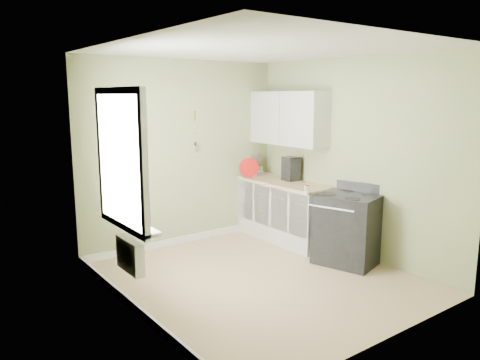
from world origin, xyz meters
TOP-DOWN VIEW (x-y plane):
  - floor at (0.00, 0.00)m, footprint 3.20×3.60m
  - ceiling at (0.00, 0.00)m, footprint 3.20×3.60m
  - wall_back at (0.00, 1.81)m, footprint 3.20×0.02m
  - wall_left at (-1.61, 0.00)m, footprint 0.02×3.60m
  - wall_right at (1.61, 0.00)m, footprint 0.02×3.60m
  - base_cabinets at (1.30, 1.00)m, footprint 0.60×1.60m
  - countertop at (1.29, 1.00)m, footprint 0.64×1.60m
  - upper_cabinets at (1.43, 1.10)m, footprint 0.35×1.40m
  - window at (-1.58, 0.30)m, footprint 0.06×1.14m
  - window_sill at (-1.51, 0.30)m, footprint 0.18×1.14m
  - radiator at (-1.54, 0.25)m, footprint 0.12×0.50m
  - wall_utensils at (0.20, 1.78)m, footprint 0.02×0.14m
  - stove at (1.28, -0.25)m, footprint 0.86×0.91m
  - stand_mixer at (1.30, 1.74)m, footprint 0.26×0.34m
  - kettle at (1.13, 1.67)m, footprint 0.18×0.11m
  - coffee_maker at (1.42, 1.02)m, footprint 0.22×0.24m
  - red_tray at (1.07, 1.61)m, footprint 0.31×0.16m
  - jar at (1.05, 0.30)m, footprint 0.08×0.08m
  - plant_a at (-1.50, 0.10)m, footprint 0.17×0.19m
  - plant_b at (-1.50, 0.25)m, footprint 0.20×0.22m
  - plant_c at (-1.50, 0.72)m, footprint 0.22×0.22m

SIDE VIEW (x-z plane):
  - floor at x=0.00m, z-range -0.02..0.00m
  - base_cabinets at x=1.30m, z-range 0.00..0.87m
  - stove at x=1.28m, z-range -0.05..0.99m
  - radiator at x=-1.54m, z-range 0.38..0.73m
  - window_sill at x=-1.51m, z-range 0.86..0.90m
  - countertop at x=1.29m, z-range 0.87..0.91m
  - jar at x=1.05m, z-range 0.91..1.00m
  - kettle at x=1.13m, z-range 0.91..1.09m
  - plant_c at x=-1.50m, z-range 0.90..1.19m
  - plant_a at x=-1.50m, z-range 0.90..1.20m
  - plant_b at x=-1.50m, z-range 0.90..1.21m
  - red_tray at x=1.07m, z-range 0.91..1.22m
  - stand_mixer at x=1.30m, z-range 0.88..1.26m
  - coffee_maker at x=1.42m, z-range 0.90..1.26m
  - wall_back at x=0.00m, z-range 0.00..2.70m
  - wall_left at x=-1.61m, z-range 0.00..2.70m
  - wall_right at x=1.61m, z-range 0.00..2.70m
  - window at x=-1.58m, z-range 0.83..2.27m
  - wall_utensils at x=0.20m, z-range 1.27..1.85m
  - upper_cabinets at x=1.43m, z-range 1.45..2.25m
  - ceiling at x=0.00m, z-range 2.70..2.72m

